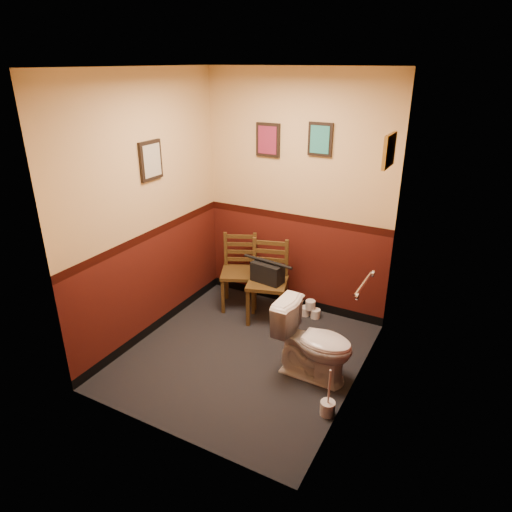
{
  "coord_description": "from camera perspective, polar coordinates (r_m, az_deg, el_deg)",
  "views": [
    {
      "loc": [
        1.91,
        -3.33,
        2.75
      ],
      "look_at": [
        0.0,
        0.25,
        1.0
      ],
      "focal_mm": 32.0,
      "sensor_mm": 36.0,
      "label": 1
    }
  ],
  "objects": [
    {
      "name": "tp_stack",
      "position": [
        5.36,
        6.8,
        -6.69
      ],
      "size": [
        0.24,
        0.12,
        0.21
      ],
      "color": "silver",
      "rests_on": "floor"
    },
    {
      "name": "wall_front",
      "position": [
        3.19,
        -12.41,
        -3.32
      ],
      "size": [
        2.2,
        0.0,
        2.7
      ],
      "primitive_type": "cube",
      "rotation": [
        -1.57,
        0.0,
        0.0
      ],
      "color": "#45130D",
      "rests_on": "ground"
    },
    {
      "name": "handbag",
      "position": [
        5.04,
        1.45,
        -2.05
      ],
      "size": [
        0.37,
        0.22,
        0.26
      ],
      "rotation": [
        0.0,
        0.0,
        -0.13
      ],
      "color": "black",
      "rests_on": "chair_right"
    },
    {
      "name": "chair_left",
      "position": [
        5.41,
        -2.08,
        -1.94
      ],
      "size": [
        0.54,
        0.54,
        0.88
      ],
      "rotation": [
        0.0,
        0.0,
        0.43
      ],
      "color": "#523918",
      "rests_on": "floor"
    },
    {
      "name": "floor",
      "position": [
        4.72,
        -1.46,
        -12.29
      ],
      "size": [
        2.2,
        2.4,
        0.0
      ],
      "primitive_type": "cube",
      "color": "black",
      "rests_on": "ground"
    },
    {
      "name": "wall_back",
      "position": [
        5.11,
        5.07,
        7.34
      ],
      "size": [
        2.2,
        0.0,
        2.7
      ],
      "primitive_type": "cube",
      "rotation": [
        1.57,
        0.0,
        0.0
      ],
      "color": "#45130D",
      "rests_on": "ground"
    },
    {
      "name": "framed_print_left",
      "position": [
        4.64,
        -13.0,
        11.56
      ],
      "size": [
        0.04,
        0.3,
        0.38
      ],
      "color": "black",
      "rests_on": "wall_left"
    },
    {
      "name": "chair_right",
      "position": [
        5.13,
        1.52,
        -3.19
      ],
      "size": [
        0.53,
        0.53,
        0.92
      ],
      "rotation": [
        0.0,
        0.0,
        0.3
      ],
      "color": "#523918",
      "rests_on": "floor"
    },
    {
      "name": "wall_right",
      "position": [
        3.7,
        13.31,
        0.45
      ],
      "size": [
        0.0,
        2.4,
        2.7
      ],
      "primitive_type": "cube",
      "rotation": [
        1.57,
        0.0,
        -1.57
      ],
      "color": "#45130D",
      "rests_on": "ground"
    },
    {
      "name": "ceiling",
      "position": [
        3.84,
        -1.9,
        22.56
      ],
      "size": [
        2.2,
        2.4,
        0.0
      ],
      "primitive_type": "cube",
      "rotation": [
        3.14,
        0.0,
        0.0
      ],
      "color": "silver",
      "rests_on": "ground"
    },
    {
      "name": "framed_print_back_a",
      "position": [
        5.11,
        1.5,
        14.3
      ],
      "size": [
        0.28,
        0.04,
        0.36
      ],
      "color": "black",
      "rests_on": "wall_back"
    },
    {
      "name": "framed_print_right",
      "position": [
        4.08,
        16.29,
        12.53
      ],
      "size": [
        0.04,
        0.34,
        0.28
      ],
      "color": "olive",
      "rests_on": "wall_right"
    },
    {
      "name": "toilet",
      "position": [
        4.29,
        7.25,
        -10.67
      ],
      "size": [
        0.75,
        0.43,
        0.73
      ],
      "primitive_type": "imported",
      "rotation": [
        0.0,
        0.0,
        1.55
      ],
      "color": "white",
      "rests_on": "floor"
    },
    {
      "name": "toilet_brush",
      "position": [
        4.07,
        8.94,
        -18.17
      ],
      "size": [
        0.13,
        0.13,
        0.45
      ],
      "color": "silver",
      "rests_on": "floor"
    },
    {
      "name": "wall_left",
      "position": [
        4.7,
        -13.43,
        5.36
      ],
      "size": [
        0.0,
        2.4,
        2.7
      ],
      "primitive_type": "cube",
      "rotation": [
        1.57,
        0.0,
        1.57
      ],
      "color": "#45130D",
      "rests_on": "ground"
    },
    {
      "name": "framed_print_back_b",
      "position": [
        4.87,
        8.03,
        14.23
      ],
      "size": [
        0.26,
        0.04,
        0.34
      ],
      "color": "black",
      "rests_on": "wall_back"
    },
    {
      "name": "grab_bar",
      "position": [
        4.09,
        13.34,
        -3.44
      ],
      "size": [
        0.05,
        0.56,
        0.06
      ],
      "color": "silver",
      "rests_on": "wall_right"
    }
  ]
}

